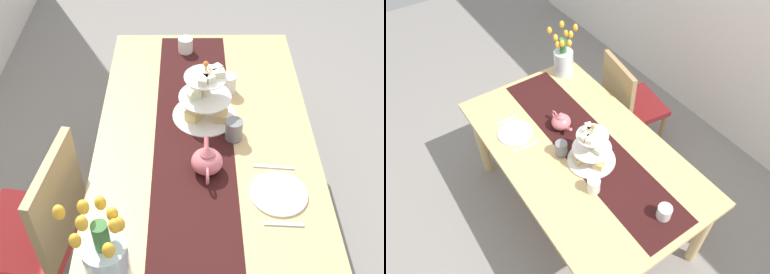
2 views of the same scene
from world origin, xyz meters
TOP-DOWN VIEW (x-y plane):
  - ground_plane at (0.00, 0.00)m, footprint 8.00×8.00m
  - dining_table at (0.00, 0.00)m, footprint 1.67×0.97m
  - chair_left at (-0.34, 0.71)m, footprint 0.48×0.48m
  - table_runner at (0.00, 0.05)m, footprint 1.59×0.35m
  - tiered_cake_stand at (0.12, -0.00)m, footprint 0.30×0.30m
  - teapot at (-0.22, 0.00)m, footprint 0.24×0.13m
  - tulip_vase at (-0.71, 0.34)m, footprint 0.22×0.20m
  - cream_jug at (0.66, 0.09)m, footprint 0.08×0.08m
  - dinner_plate_left at (-0.35, -0.28)m, footprint 0.23×0.23m
  - fork_left at (-0.50, -0.28)m, footprint 0.02×0.15m
  - knife_left at (-0.21, -0.28)m, footprint 0.03×0.17m
  - mug_grey at (-0.03, -0.12)m, footprint 0.08×0.08m
  - mug_white_text at (0.31, -0.12)m, footprint 0.08×0.08m

SIDE VIEW (x-z plane):
  - ground_plane at x=0.00m, z-range 0.00..0.00m
  - chair_left at x=-0.34m, z-range 0.05..0.96m
  - dining_table at x=0.00m, z-range 0.27..0.99m
  - table_runner at x=0.00m, z-range 0.72..0.73m
  - fork_left at x=-0.50m, z-range 0.72..0.73m
  - knife_left at x=-0.21m, z-range 0.72..0.73m
  - dinner_plate_left at x=-0.35m, z-range 0.72..0.73m
  - cream_jug at x=0.66m, z-range 0.72..0.81m
  - mug_white_text at x=0.31m, z-range 0.72..0.82m
  - mug_grey at x=-0.03m, z-range 0.73..0.82m
  - teapot at x=-0.22m, z-range 0.72..0.85m
  - tiered_cake_stand at x=0.12m, z-range 0.67..0.97m
  - tulip_vase at x=-0.71m, z-range 0.65..1.07m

